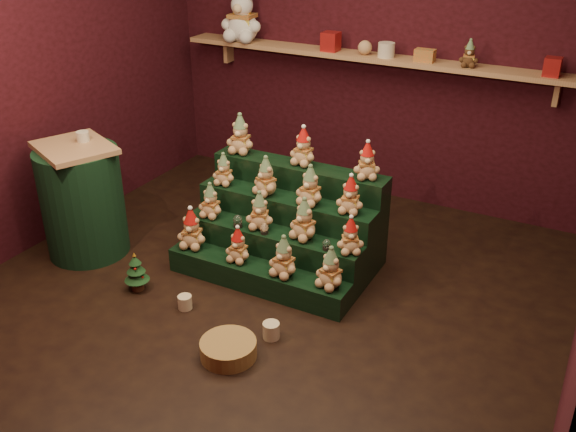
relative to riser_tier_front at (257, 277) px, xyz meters
The scene contains 39 objects.
ground 0.14m from the riser_tier_front, 26.77° to the right, with size 4.00×4.00×0.00m, color black.
back_wall 2.40m from the riser_tier_front, 87.36° to the left, with size 4.00×0.10×2.80m, color black.
left_wall 2.36m from the riser_tier_front, behind, with size 0.10×4.00×2.80m, color black.
back_shelf 2.19m from the riser_tier_front, 87.10° to the left, with size 3.60×0.26×0.24m.
riser_tier_front is the anchor object (origin of this frame).
riser_tier_midfront 0.24m from the riser_tier_front, 90.00° to the left, with size 1.40×0.22×0.36m, color black.
riser_tier_midback 0.48m from the riser_tier_front, 90.00° to the left, with size 1.40×0.22×0.54m, color black.
riser_tier_back 0.71m from the riser_tier_front, 90.00° to the left, with size 1.40×0.22×0.72m, color black.
teddy_0 0.62m from the riser_tier_front, behind, with size 0.22×0.20×0.31m, color tan, non-canonical shape.
teddy_1 0.27m from the riser_tier_front, behind, with size 0.19×0.17×0.26m, color tan, non-canonical shape.
teddy_2 0.33m from the riser_tier_front, ahead, with size 0.21×0.19×0.30m, color tan, non-canonical shape.
teddy_3 0.62m from the riser_tier_front, ahead, with size 0.21×0.19×0.29m, color tan, non-canonical shape.
teddy_4 0.69m from the riser_tier_front, 157.79° to the left, with size 0.19×0.17×0.27m, color tan, non-canonical shape.
teddy_5 0.48m from the riser_tier_front, 113.90° to the left, with size 0.20×0.18×0.28m, color tan, non-canonical shape.
teddy_6 0.55m from the riser_tier_front, 42.92° to the left, with size 0.22×0.19×0.30m, color tan, non-canonical shape.
teddy_7 0.77m from the riser_tier_front, 18.47° to the left, with size 0.18×0.17×0.26m, color tan, non-canonical shape.
teddy_8 0.89m from the riser_tier_front, 141.27° to the left, with size 0.18×0.16×0.25m, color tan, non-canonical shape.
teddy_9 0.75m from the riser_tier_front, 110.30° to the left, with size 0.21×0.19×0.29m, color tan, non-canonical shape.
teddy_10 0.76m from the riser_tier_front, 63.82° to the left, with size 0.21×0.19×0.29m, color tan, non-canonical shape.
teddy_11 0.89m from the riser_tier_front, 40.00° to the left, with size 0.19×0.17×0.27m, color tan, non-canonical shape.
teddy_12 1.15m from the riser_tier_front, 128.12° to the left, with size 0.22×0.20×0.31m, color tan, non-canonical shape.
teddy_13 1.03m from the riser_tier_front, 88.20° to the left, with size 0.20×0.18×0.28m, color tan, non-canonical shape.
teddy_14 1.14m from the riser_tier_front, 50.88° to the left, with size 0.19×0.17×0.27m, color tan, non-canonical shape.
snow_globe_a 0.43m from the riser_tier_front, 147.34° to the left, with size 0.07×0.07×0.09m.
snow_globe_b 0.35m from the riser_tier_front, 99.07° to the left, with size 0.06×0.06×0.08m.
snow_globe_c 0.58m from the riser_tier_front, 18.91° to the left, with size 0.06×0.06×0.08m.
side_table 1.50m from the riser_tier_front, behind, with size 0.73×0.68×0.89m.
table_ornament 1.68m from the riser_tier_front, behind, with size 0.09×0.09×0.07m, color beige.
mini_christmas_tree 0.86m from the riser_tier_front, 150.50° to the right, with size 0.18×0.18×0.30m.
mug_left 0.55m from the riser_tier_front, 123.84° to the right, with size 0.10×0.10×0.10m, color beige.
mug_right 0.60m from the riser_tier_front, 50.79° to the right, with size 0.11×0.11×0.11m, color beige.
wicker_basket 0.78m from the riser_tier_front, 72.50° to the right, with size 0.35×0.35×0.11m, color olive.
white_bear 2.62m from the riser_tier_front, 123.25° to the left, with size 0.39×0.35×0.55m, color silver, non-canonical shape.
brown_bear 2.41m from the riser_tier_front, 63.08° to the left, with size 0.15×0.13×0.21m, color #462817, non-canonical shape.
gift_tin_red_a 2.25m from the riser_tier_front, 99.07° to the left, with size 0.14×0.14×0.16m, color maroon.
gift_tin_cream 2.23m from the riser_tier_front, 83.01° to the left, with size 0.14×0.14×0.12m, color beige.
gift_tin_red_b 2.70m from the riser_tier_front, 49.62° to the left, with size 0.12×0.12×0.14m, color maroon.
shelf_plush_ball 2.22m from the riser_tier_front, 89.04° to the left, with size 0.12×0.12×0.12m, color tan.
scarf_gift_box 2.28m from the riser_tier_front, 72.95° to the left, with size 0.16×0.10×0.10m, color #E45920.
Camera 1 is at (1.94, -3.29, 2.56)m, focal length 40.00 mm.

